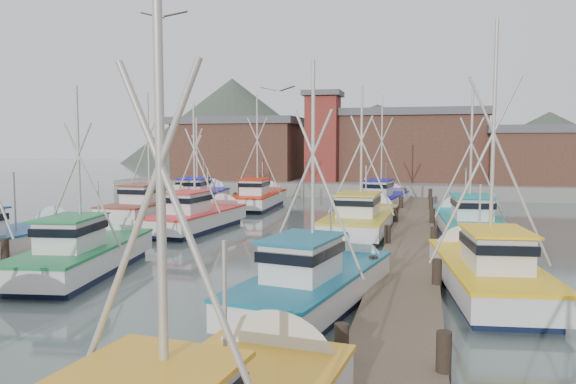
% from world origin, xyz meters
% --- Properties ---
extents(ground, '(260.00, 260.00, 0.00)m').
position_xyz_m(ground, '(0.00, 0.00, 0.00)').
color(ground, '#495855').
rests_on(ground, ground).
extents(dock_left, '(2.30, 46.00, 1.50)m').
position_xyz_m(dock_left, '(-7.00, 4.04, 0.21)').
color(dock_left, brown).
rests_on(dock_left, ground).
extents(dock_right, '(2.30, 46.00, 1.50)m').
position_xyz_m(dock_right, '(7.00, 4.04, 0.21)').
color(dock_right, brown).
rests_on(dock_right, ground).
extents(quay, '(44.00, 16.00, 1.20)m').
position_xyz_m(quay, '(0.00, 37.00, 0.60)').
color(quay, gray).
rests_on(quay, ground).
extents(shed_left, '(12.72, 8.48, 6.20)m').
position_xyz_m(shed_left, '(-11.00, 35.00, 4.34)').
color(shed_left, brown).
rests_on(shed_left, quay).
extents(shed_center, '(14.84, 9.54, 6.90)m').
position_xyz_m(shed_center, '(6.00, 37.00, 4.69)').
color(shed_center, brown).
rests_on(shed_center, quay).
extents(shed_right, '(8.48, 6.36, 5.20)m').
position_xyz_m(shed_right, '(17.00, 34.00, 3.84)').
color(shed_right, brown).
rests_on(shed_right, quay).
extents(lookout_tower, '(3.60, 3.60, 8.50)m').
position_xyz_m(lookout_tower, '(-2.00, 33.00, 5.55)').
color(lookout_tower, maroon).
rests_on(lookout_tower, quay).
extents(distant_hills, '(175.00, 140.00, 42.00)m').
position_xyz_m(distant_hills, '(-12.76, 122.59, 0.00)').
color(distant_hills, '#465245').
rests_on(distant_hills, ground).
extents(boat_4, '(3.70, 8.60, 7.54)m').
position_xyz_m(boat_4, '(-4.68, -1.50, 0.68)').
color(boat_4, '#101936').
rests_on(boat_4, ground).
extents(boat_5, '(3.98, 8.53, 7.80)m').
position_xyz_m(boat_5, '(4.60, -3.75, 0.68)').
color(boat_5, '#101936').
rests_on(boat_5, ground).
extents(boat_7, '(3.70, 8.72, 9.28)m').
position_xyz_m(boat_7, '(9.51, -1.07, 0.68)').
color(boat_7, '#101936').
rests_on(boat_7, ground).
extents(boat_8, '(3.32, 8.66, 7.63)m').
position_xyz_m(boat_8, '(-4.62, 9.16, 0.68)').
color(boat_8, '#101936').
rests_on(boat_8, ground).
extents(boat_9, '(3.58, 9.88, 8.68)m').
position_xyz_m(boat_9, '(4.31, 10.46, 0.68)').
color(boat_9, '#101936').
rests_on(boat_9, ground).
extents(boat_10, '(3.68, 9.26, 8.85)m').
position_xyz_m(boat_10, '(-9.62, 13.49, 0.68)').
color(boat_10, '#101936').
rests_on(boat_10, ground).
extents(boat_11, '(3.45, 9.10, 8.37)m').
position_xyz_m(boat_11, '(9.76, 10.44, 0.68)').
color(boat_11, '#101936').
rests_on(boat_11, ground).
extents(boat_12, '(3.62, 8.80, 9.08)m').
position_xyz_m(boat_12, '(-4.52, 20.35, 0.68)').
color(boat_12, '#101936').
rests_on(boat_12, ground).
extents(boat_13, '(3.66, 8.58, 8.93)m').
position_xyz_m(boat_13, '(4.61, 21.21, 0.68)').
color(boat_13, '#101936').
rests_on(boat_13, ground).
extents(boat_14, '(3.89, 9.62, 7.53)m').
position_xyz_m(boat_14, '(-9.28, 20.24, 0.68)').
color(boat_14, '#101936').
rests_on(boat_14, ground).
extents(gull_near, '(1.55, 0.65, 0.24)m').
position_xyz_m(gull_near, '(-0.52, -3.38, 8.84)').
color(gull_near, slate).
rests_on(gull_near, ground).
extents(gull_far, '(1.54, 0.66, 0.24)m').
position_xyz_m(gull_far, '(1.61, 2.58, 7.04)').
color(gull_far, slate).
rests_on(gull_far, ground).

